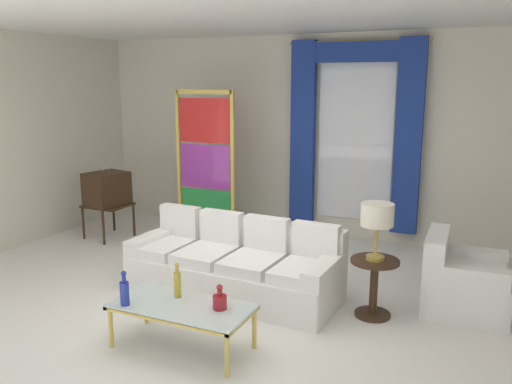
% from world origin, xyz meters
% --- Properties ---
extents(ground_plane, '(16.00, 16.00, 0.00)m').
position_xyz_m(ground_plane, '(0.00, 0.00, 0.00)').
color(ground_plane, white).
extents(wall_rear, '(8.00, 0.12, 3.00)m').
position_xyz_m(wall_rear, '(0.00, 3.06, 1.50)').
color(wall_rear, silver).
rests_on(wall_rear, ground).
extents(wall_left, '(0.12, 7.00, 3.00)m').
position_xyz_m(wall_left, '(-3.66, 0.60, 1.50)').
color(wall_left, silver).
rests_on(wall_left, ground).
extents(ceiling_slab, '(8.00, 7.60, 0.04)m').
position_xyz_m(ceiling_slab, '(0.00, 0.80, 3.02)').
color(ceiling_slab, white).
extents(curtained_window, '(2.00, 0.17, 2.70)m').
position_xyz_m(curtained_window, '(0.63, 2.89, 1.74)').
color(curtained_window, white).
rests_on(curtained_window, ground).
extents(couch_white_long, '(2.38, 1.03, 0.86)m').
position_xyz_m(couch_white_long, '(-0.01, 0.40, 0.31)').
color(couch_white_long, white).
rests_on(couch_white_long, ground).
extents(coffee_table, '(1.24, 0.60, 0.41)m').
position_xyz_m(coffee_table, '(0.12, -0.94, 0.37)').
color(coffee_table, silver).
rests_on(coffee_table, ground).
extents(bottle_blue_decanter, '(0.06, 0.06, 0.33)m').
position_xyz_m(bottle_blue_decanter, '(-0.00, -0.81, 0.54)').
color(bottle_blue_decanter, gold).
rests_on(bottle_blue_decanter, coffee_table).
extents(bottle_crystal_tall, '(0.12, 0.12, 0.22)m').
position_xyz_m(bottle_crystal_tall, '(0.47, -0.87, 0.49)').
color(bottle_crystal_tall, maroon).
rests_on(bottle_crystal_tall, coffee_table).
extents(bottle_amber_squat, '(0.08, 0.08, 0.31)m').
position_xyz_m(bottle_amber_squat, '(-0.32, -1.15, 0.53)').
color(bottle_amber_squat, navy).
rests_on(bottle_amber_squat, coffee_table).
extents(vintage_tv, '(0.62, 0.68, 1.35)m').
position_xyz_m(vintage_tv, '(-2.71, 1.46, 0.73)').
color(vintage_tv, '#382314').
rests_on(vintage_tv, ground).
extents(armchair_white, '(0.84, 0.84, 0.80)m').
position_xyz_m(armchair_white, '(2.29, 0.93, 0.29)').
color(armchair_white, white).
rests_on(armchair_white, ground).
extents(stained_glass_divider, '(0.95, 0.05, 2.20)m').
position_xyz_m(stained_glass_divider, '(-1.32, 2.00, 1.06)').
color(stained_glass_divider, gold).
rests_on(stained_glass_divider, ground).
extents(peacock_figurine, '(0.44, 0.60, 0.50)m').
position_xyz_m(peacock_figurine, '(-0.88, 1.66, 0.22)').
color(peacock_figurine, beige).
rests_on(peacock_figurine, ground).
extents(round_side_table, '(0.48, 0.48, 0.59)m').
position_xyz_m(round_side_table, '(1.51, 0.42, 0.36)').
color(round_side_table, '#382314').
rests_on(round_side_table, ground).
extents(table_lamp_brass, '(0.32, 0.32, 0.57)m').
position_xyz_m(table_lamp_brass, '(1.51, 0.42, 1.03)').
color(table_lamp_brass, '#B29338').
rests_on(table_lamp_brass, round_side_table).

